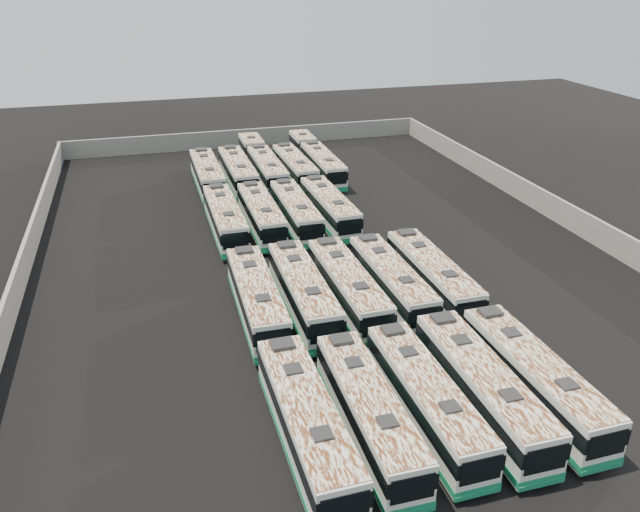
{
  "coord_description": "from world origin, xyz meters",
  "views": [
    {
      "loc": [
        -12.69,
        -41.2,
        21.19
      ],
      "look_at": [
        -1.22,
        -1.21,
        1.6
      ],
      "focal_mm": 35.0,
      "sensor_mm": 36.0,
      "label": 1
    }
  ],
  "objects_px": {
    "bus_midfront_right": "(391,282)",
    "bus_back_center": "(262,163)",
    "bus_midfront_far_left": "(257,299)",
    "bus_back_far_left": "(207,175)",
    "bus_midfront_far_right": "(432,276)",
    "bus_midback_right": "(329,208)",
    "bus_front_far_left": "(307,423)",
    "bus_midback_left": "(261,215)",
    "bus_midfront_left": "(303,292)",
    "bus_front_center": "(426,399)",
    "bus_back_far_right": "(316,158)",
    "bus_front_right": "(481,388)",
    "bus_midback_far_left": "(225,219)",
    "bus_back_left": "(238,172)",
    "bus_back_right": "(295,168)",
    "bus_front_far_right": "(534,378)",
    "bus_midback_center": "(296,212)",
    "bus_front_left": "(369,412)",
    "bus_midfront_center": "(348,287)"
  },
  "relations": [
    {
      "from": "bus_midfront_right",
      "to": "bus_back_center",
      "type": "bearing_deg",
      "value": 95.15
    },
    {
      "from": "bus_midfront_far_left",
      "to": "bus_back_far_left",
      "type": "xyz_separation_m",
      "value": [
        0.0,
        26.82,
        0.02
      ]
    },
    {
      "from": "bus_midfront_far_right",
      "to": "bus_midback_right",
      "type": "distance_m",
      "value": 15.08
    },
    {
      "from": "bus_midfront_right",
      "to": "bus_midback_right",
      "type": "height_order",
      "value": "same"
    },
    {
      "from": "bus_front_far_left",
      "to": "bus_midback_left",
      "type": "bearing_deg",
      "value": 82.63
    },
    {
      "from": "bus_midfront_left",
      "to": "bus_back_center",
      "type": "distance_m",
      "value": 29.87
    },
    {
      "from": "bus_front_center",
      "to": "bus_back_center",
      "type": "relative_size",
      "value": 0.63
    },
    {
      "from": "bus_back_far_right",
      "to": "bus_midfront_right",
      "type": "bearing_deg",
      "value": -95.39
    },
    {
      "from": "bus_front_far_left",
      "to": "bus_midback_left",
      "type": "xyz_separation_m",
      "value": [
        3.15,
        27.09,
        -0.07
      ]
    },
    {
      "from": "bus_front_right",
      "to": "bus_midback_far_left",
      "type": "xyz_separation_m",
      "value": [
        -9.21,
        26.8,
        -0.03
      ]
    },
    {
      "from": "bus_front_right",
      "to": "bus_midfront_left",
      "type": "relative_size",
      "value": 1.0
    },
    {
      "from": "bus_back_left",
      "to": "bus_back_right",
      "type": "height_order",
      "value": "bus_back_left"
    },
    {
      "from": "bus_front_far_right",
      "to": "bus_back_left",
      "type": "distance_m",
      "value": 40.33
    },
    {
      "from": "bus_front_right",
      "to": "bus_back_far_left",
      "type": "xyz_separation_m",
      "value": [
        -9.24,
        39.18,
        -0.0
      ]
    },
    {
      "from": "bus_midback_center",
      "to": "bus_back_far_right",
      "type": "height_order",
      "value": "bus_midback_center"
    },
    {
      "from": "bus_back_far_left",
      "to": "bus_back_left",
      "type": "xyz_separation_m",
      "value": [
        3.15,
        0.09,
        0.01
      ]
    },
    {
      "from": "bus_midfront_far_right",
      "to": "bus_midback_right",
      "type": "relative_size",
      "value": 1.02
    },
    {
      "from": "bus_midfront_far_left",
      "to": "bus_midback_left",
      "type": "distance_m",
      "value": 14.95
    },
    {
      "from": "bus_front_far_left",
      "to": "bus_back_center",
      "type": "xyz_separation_m",
      "value": [
        6.2,
        42.17,
        -0.05
      ]
    },
    {
      "from": "bus_midfront_far_right",
      "to": "bus_back_far_left",
      "type": "relative_size",
      "value": 0.98
    },
    {
      "from": "bus_front_left",
      "to": "bus_back_far_right",
      "type": "distance_m",
      "value": 43.31
    },
    {
      "from": "bus_midback_center",
      "to": "bus_midback_left",
      "type": "bearing_deg",
      "value": 177.56
    },
    {
      "from": "bus_midfront_center",
      "to": "bus_midfront_left",
      "type": "bearing_deg",
      "value": 176.11
    },
    {
      "from": "bus_midback_left",
      "to": "bus_midback_right",
      "type": "relative_size",
      "value": 0.99
    },
    {
      "from": "bus_back_far_right",
      "to": "bus_midback_right",
      "type": "bearing_deg",
      "value": -100.74
    },
    {
      "from": "bus_back_right",
      "to": "bus_back_far_right",
      "type": "height_order",
      "value": "bus_back_right"
    },
    {
      "from": "bus_midfront_center",
      "to": "bus_midfront_right",
      "type": "distance_m",
      "value": 3.13
    },
    {
      "from": "bus_midfront_far_left",
      "to": "bus_front_far_right",
      "type": "bearing_deg",
      "value": -44.49
    },
    {
      "from": "bus_front_far_right",
      "to": "bus_midfront_center",
      "type": "distance_m",
      "value": 13.67
    },
    {
      "from": "bus_midback_center",
      "to": "bus_midback_right",
      "type": "relative_size",
      "value": 0.99
    },
    {
      "from": "bus_front_center",
      "to": "bus_back_right",
      "type": "xyz_separation_m",
      "value": [
        3.0,
        39.27,
        0.01
      ]
    },
    {
      "from": "bus_front_far_right",
      "to": "bus_back_right",
      "type": "bearing_deg",
      "value": 93.58
    },
    {
      "from": "bus_midback_center",
      "to": "bus_back_far_left",
      "type": "relative_size",
      "value": 0.96
    },
    {
      "from": "bus_front_far_left",
      "to": "bus_back_far_left",
      "type": "distance_m",
      "value": 39.3
    },
    {
      "from": "bus_midfront_right",
      "to": "bus_back_far_right",
      "type": "relative_size",
      "value": 0.65
    },
    {
      "from": "bus_midback_far_left",
      "to": "bus_back_right",
      "type": "height_order",
      "value": "bus_midback_far_left"
    },
    {
      "from": "bus_front_center",
      "to": "bus_midback_left",
      "type": "height_order",
      "value": "bus_midback_left"
    },
    {
      "from": "bus_back_far_left",
      "to": "bus_back_far_right",
      "type": "bearing_deg",
      "value": 13.4
    },
    {
      "from": "bus_front_far_left",
      "to": "bus_front_far_right",
      "type": "bearing_deg",
      "value": -0.25
    },
    {
      "from": "bus_front_far_left",
      "to": "bus_midback_far_left",
      "type": "xyz_separation_m",
      "value": [
        0.02,
        26.92,
        -0.03
      ]
    },
    {
      "from": "bus_midfront_center",
      "to": "bus_front_left",
      "type": "bearing_deg",
      "value": -104.51
    },
    {
      "from": "bus_front_far_left",
      "to": "bus_midback_center",
      "type": "bearing_deg",
      "value": 76.35
    },
    {
      "from": "bus_midfront_center",
      "to": "bus_midfront_far_right",
      "type": "bearing_deg",
      "value": -0.83
    },
    {
      "from": "bus_midfront_left",
      "to": "bus_midfront_right",
      "type": "distance_m",
      "value": 6.15
    },
    {
      "from": "bus_midfront_far_right",
      "to": "bus_back_far_right",
      "type": "bearing_deg",
      "value": 89.68
    },
    {
      "from": "bus_back_left",
      "to": "bus_midback_left",
      "type": "bearing_deg",
      "value": -90.58
    },
    {
      "from": "bus_midfront_center",
      "to": "bus_back_far_left",
      "type": "height_order",
      "value": "bus_back_far_left"
    },
    {
      "from": "bus_midfront_far_left",
      "to": "bus_midback_far_left",
      "type": "height_order",
      "value": "bus_midfront_far_left"
    },
    {
      "from": "bus_front_left",
      "to": "bus_front_far_left",
      "type": "bearing_deg",
      "value": -179.63
    },
    {
      "from": "bus_front_far_right",
      "to": "bus_back_center",
      "type": "distance_m",
      "value": 42.5
    }
  ]
}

